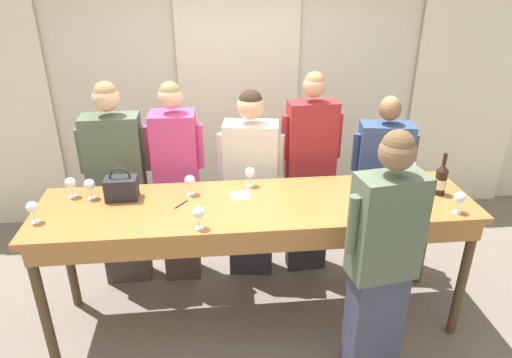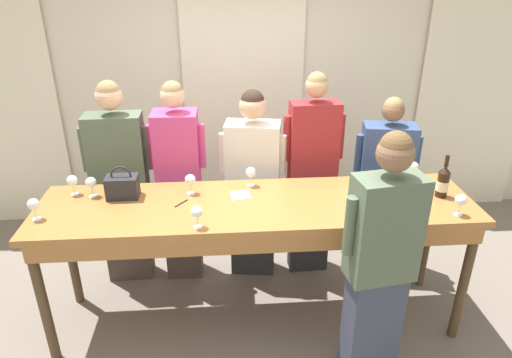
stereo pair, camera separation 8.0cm
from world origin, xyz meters
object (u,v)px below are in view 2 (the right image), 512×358
Objects in this scene: wine_glass_back_left at (91,183)px; host_pouring at (380,264)px; guest_striped_shirt at (312,175)px; wine_glass_center_mid at (408,191)px; wine_glass_front_left at (413,167)px; wine_glass_front_right at (251,173)px; wine_glass_center_right at (190,180)px; wine_glass_center_left at (197,212)px; tasting_bar at (257,217)px; wine_bottle at (443,182)px; wine_glass_back_mid at (380,201)px; wine_glass_front_mid at (72,181)px; guest_olive_jacket at (121,184)px; guest_cream_sweater at (253,185)px; wine_glass_back_right at (461,200)px; guest_navy_coat at (383,186)px; wine_glass_near_host at (33,205)px; guest_pink_top at (179,183)px; handbag at (122,186)px.

host_pouring reaches higher than wine_glass_back_left.
wine_glass_center_mid is at bearing -56.16° from guest_striped_shirt.
wine_glass_front_left is 1.27m from wine_glass_front_right.
wine_glass_center_right is (-1.72, -0.10, -0.00)m from wine_glass_front_left.
wine_glass_center_left is (-1.65, -0.59, 0.00)m from wine_glass_front_left.
host_pouring reaches higher than wine_glass_center_left.
wine_bottle reaches higher than tasting_bar.
wine_glass_back_mid is at bearing -129.73° from wine_glass_front_left.
wine_glass_front_mid and wine_glass_back_left have the same top height.
guest_cream_sweater is (1.11, 0.00, -0.05)m from guest_olive_jacket.
wine_glass_front_mid and wine_glass_back_right have the same top height.
wine_glass_center_left is at bearing -123.18° from wine_glass_front_right.
wine_glass_back_right is at bearing -20.96° from guest_olive_jacket.
guest_navy_coat is (2.36, 0.47, -0.34)m from wine_glass_back_left.
guest_navy_coat reaches higher than wine_glass_front_left.
guest_navy_coat is at bearing 67.99° from wine_glass_back_mid.
wine_glass_front_mid is 1.07m from wine_glass_center_left.
wine_glass_center_left is 0.49m from wine_glass_center_right.
wine_glass_front_right is 1.19m from host_pouring.
wine_glass_back_mid is 0.47m from host_pouring.
wine_glass_center_mid is 2.53m from wine_glass_near_host.
host_pouring is (-0.54, -0.92, -0.23)m from wine_glass_front_left.
wine_glass_center_mid is 0.09× the size of guest_olive_jacket.
guest_striped_shirt is at bearing 123.84° from wine_glass_center_mid.
guest_cream_sweater reaches higher than wine_glass_front_left.
wine_glass_front_left is 0.09× the size of guest_cream_sweater.
tasting_bar is 0.91m from guest_pink_top.
wine_glass_center_right is (0.86, -0.05, -0.00)m from wine_glass_front_mid.
wine_glass_center_right is 1.45m from host_pouring.
guest_striped_shirt is at bearing 0.00° from guest_olive_jacket.
wine_bottle reaches higher than wine_glass_center_right.
wine_glass_center_left is 0.09× the size of host_pouring.
wine_glass_front_right is 0.98m from wine_glass_back_mid.
wine_glass_front_mid is 1.00× the size of wine_glass_back_left.
tasting_bar is at bearing 34.46° from wine_glass_center_left.
wine_bottle is at bearing -74.73° from guest_navy_coat.
guest_cream_sweater is (0.42, 0.96, -0.29)m from wine_glass_center_left.
guest_olive_jacket is 0.48m from guest_pink_top.
host_pouring is at bearing -34.63° from wine_glass_center_right.
wine_bottle is 0.31m from wine_glass_front_left.
wine_glass_front_mid is (-1.33, 0.26, 0.21)m from tasting_bar.
wine_bottle is at bearing -69.97° from wine_glass_front_left.
host_pouring is (1.67, -0.79, -0.21)m from handbag.
wine_bottle is 2.11× the size of wine_glass_center_mid.
guest_navy_coat is (1.17, 0.68, -0.13)m from tasting_bar.
wine_glass_center_right is 1.00× the size of wine_glass_back_left.
guest_striped_shirt is at bearing 107.70° from wine_glass_back_mid.
host_pouring reaches higher than wine_glass_center_mid.
guest_pink_top is at bearing 180.00° from guest_striped_shirt.
wine_glass_back_left is 1.00× the size of wine_glass_back_right.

